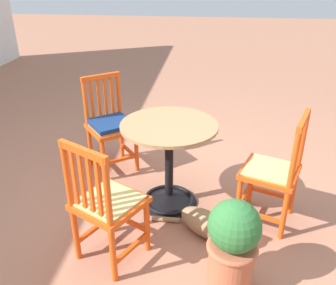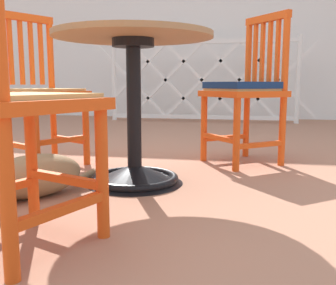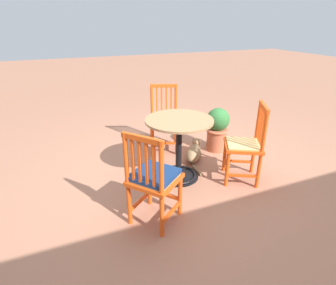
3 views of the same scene
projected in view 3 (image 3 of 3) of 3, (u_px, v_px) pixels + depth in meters
The scene contains 7 objects.
ground_plane at pixel (185, 172), 3.41m from camera, with size 24.00×24.00×0.00m, color #A36B51.
cafe_table at pixel (179, 155), 3.19m from camera, with size 0.76×0.76×0.73m.
orange_chair_by_planter at pixel (164, 120), 3.86m from camera, with size 0.52×0.52×0.91m.
orange_chair_tucked_in at pixel (153, 179), 2.41m from camera, with size 0.56×0.56×0.91m.
orange_chair_at_corner at pixel (245, 145), 3.09m from camera, with size 0.54×0.54×0.91m.
tabby_cat at pixel (194, 152), 3.69m from camera, with size 0.42×0.69×0.23m.
terracotta_planter at pixel (217, 128), 3.86m from camera, with size 0.32×0.32×0.62m.
Camera 3 is at (1.32, 2.66, 1.73)m, focal length 29.35 mm.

